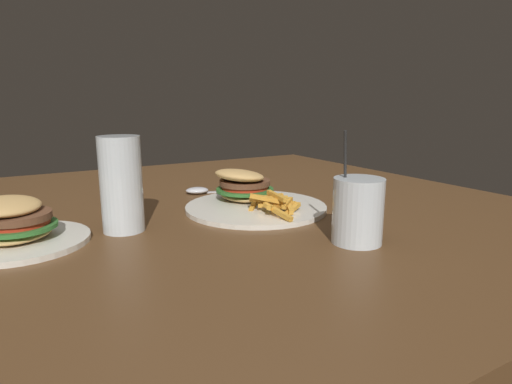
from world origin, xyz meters
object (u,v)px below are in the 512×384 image
meal_plate_near (250,196)px  beer_glass (122,188)px  juice_glass (358,213)px  spoon (200,190)px  meal_plate_far (17,228)px

meal_plate_near → beer_glass: bearing=97.1°
meal_plate_near → juice_glass: 0.31m
spoon → meal_plate_far: size_ratio=0.83×
beer_glass → spoon: bearing=-47.6°
beer_glass → spoon: beer_glass is taller
meal_plate_far → spoon: bearing=-63.0°
beer_glass → juice_glass: size_ratio=0.92×
juice_glass → spoon: bearing=9.1°
juice_glass → spoon: 0.50m
juice_glass → spoon: juice_glass is taller
beer_glass → juice_glass: juice_glass is taller
meal_plate_near → spoon: 0.20m
beer_glass → meal_plate_far: bearing=86.1°
beer_glass → spoon: (0.23, -0.25, -0.07)m
spoon → meal_plate_far: bearing=44.2°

